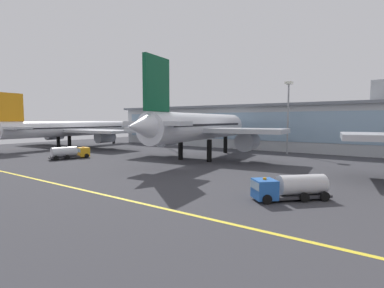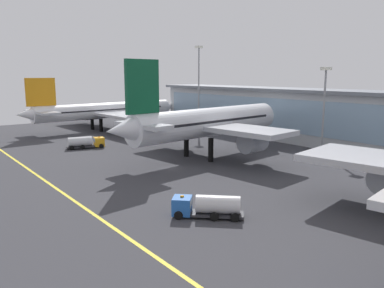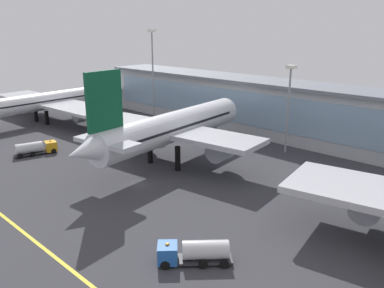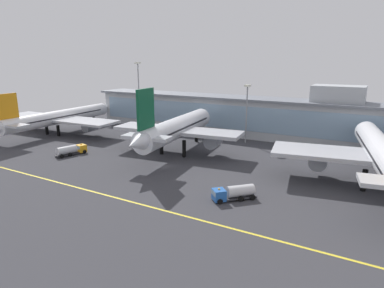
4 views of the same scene
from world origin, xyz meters
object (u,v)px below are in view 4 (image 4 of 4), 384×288
object	(u,v)px
airliner_far_right	(383,155)
apron_light_mast_west	(139,87)
baggage_tug_near	(72,150)
apron_light_mast_centre	(247,104)
fuel_tanker_truck	(233,193)
airliner_near_left	(58,118)
airliner_near_right	(177,128)

from	to	relation	value
airliner_far_right	apron_light_mast_west	bearing A→B (deg)	64.20
baggage_tug_near	apron_light_mast_centre	xyz separation A→B (m)	(39.25, 39.66, 11.64)
fuel_tanker_truck	apron_light_mast_centre	size ratio (longest dim) A/B	0.42
airliner_far_right	apron_light_mast_centre	xyz separation A→B (m)	(-40.23, 23.96, 5.87)
airliner_near_left	airliner_far_right	distance (m)	107.01
airliner_near_left	fuel_tanker_truck	distance (m)	85.27
apron_light_mast_centre	baggage_tug_near	bearing A→B (deg)	-134.70
fuel_tanker_truck	apron_light_mast_centre	bearing A→B (deg)	-117.96
airliner_far_right	baggage_tug_near	distance (m)	81.22
airliner_far_right	apron_light_mast_west	distance (m)	89.35
airliner_far_right	fuel_tanker_truck	distance (m)	34.31
airliner_far_right	apron_light_mast_centre	distance (m)	47.19
baggage_tug_near	apron_light_mast_west	world-z (taller)	apron_light_mast_west
airliner_near_left	airliner_far_right	xyz separation A→B (m)	(106.99, -2.12, 1.12)
airliner_far_right	baggage_tug_near	xyz separation A→B (m)	(-79.48, -15.71, -5.77)
airliner_near_right	fuel_tanker_truck	world-z (taller)	airliner_near_right
baggage_tug_near	apron_light_mast_centre	bearing A→B (deg)	-30.33
baggage_tug_near	apron_light_mast_centre	distance (m)	57.00
airliner_near_right	apron_light_mast_centre	bearing A→B (deg)	-37.29
airliner_near_left	airliner_near_right	size ratio (longest dim) A/B	1.11
airliner_near_left	airliner_near_right	bearing A→B (deg)	-94.01
fuel_tanker_truck	apron_light_mast_west	xyz separation A→B (m)	(-60.08, 46.33, 15.56)
apron_light_mast_west	airliner_far_right	bearing A→B (deg)	-15.70
airliner_near_left	apron_light_mast_west	distance (m)	32.57
apron_light_mast_west	airliner_near_left	bearing A→B (deg)	-134.44
airliner_near_left	apron_light_mast_west	xyz separation A→B (m)	(21.49, 21.91, 10.92)
baggage_tug_near	fuel_tanker_truck	bearing A→B (deg)	-82.60
airliner_near_right	apron_light_mast_centre	xyz separation A→B (m)	(13.29, 22.61, 5.58)
airliner_near_left	fuel_tanker_truck	world-z (taller)	airliner_near_left
airliner_near_left	baggage_tug_near	bearing A→B (deg)	-126.14
baggage_tug_near	apron_light_mast_centre	size ratio (longest dim) A/B	0.48
baggage_tug_near	apron_light_mast_west	xyz separation A→B (m)	(-6.02, 39.73, 15.56)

